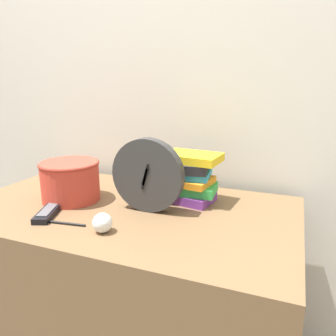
{
  "coord_description": "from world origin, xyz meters",
  "views": [
    {
      "loc": [
        0.55,
        -0.63,
        1.19
      ],
      "look_at": [
        0.14,
        0.42,
        0.89
      ],
      "focal_mm": 35.0,
      "sensor_mm": 36.0,
      "label": 1
    }
  ],
  "objects": [
    {
      "name": "basket",
      "position": [
        -0.23,
        0.34,
        0.83
      ],
      "size": [
        0.22,
        0.22,
        0.15
      ],
      "color": "#C63D2D",
      "rests_on": "desk"
    },
    {
      "name": "pen",
      "position": [
        -0.1,
        0.14,
        0.75
      ],
      "size": [
        0.13,
        0.03,
        0.01
      ],
      "color": "black",
      "rests_on": "desk"
    },
    {
      "name": "tv_remote",
      "position": [
        -0.21,
        0.19,
        0.76
      ],
      "size": [
        0.11,
        0.19,
        0.02
      ],
      "color": "black",
      "rests_on": "desk"
    },
    {
      "name": "crumpled_paper_ball",
      "position": [
        0.03,
        0.14,
        0.78
      ],
      "size": [
        0.06,
        0.06,
        0.06
      ],
      "color": "white",
      "rests_on": "desk"
    },
    {
      "name": "desk_clock",
      "position": [
        0.09,
        0.34,
        0.87
      ],
      "size": [
        0.26,
        0.04,
        0.26
      ],
      "color": "#333333",
      "rests_on": "desk"
    },
    {
      "name": "desk",
      "position": [
        0.0,
        0.34,
        0.37
      ],
      "size": [
        1.2,
        0.69,
        0.75
      ],
      "color": "brown",
      "rests_on": "ground_plane"
    },
    {
      "name": "wall_back",
      "position": [
        0.0,
        0.76,
        1.2
      ],
      "size": [
        6.0,
        0.04,
        2.4
      ],
      "color": "silver",
      "rests_on": "ground_plane"
    },
    {
      "name": "book_stack",
      "position": [
        0.18,
        0.49,
        0.84
      ],
      "size": [
        0.24,
        0.18,
        0.18
      ],
      "color": "#7A3899",
      "rests_on": "desk"
    }
  ]
}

